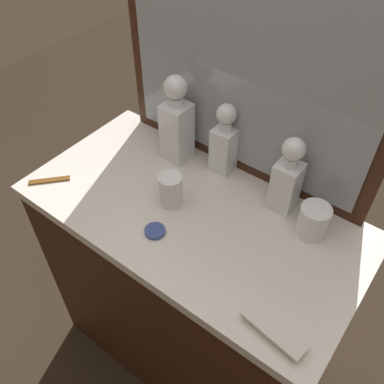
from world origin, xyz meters
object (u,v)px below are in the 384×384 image
crystal_decanter_right (177,127)px  crystal_tumbler_right (313,222)px  porcelain_dish (155,231)px  crystal_decanter_far_left (224,145)px  crystal_tumbler_front (171,191)px  crystal_decanter_left (287,181)px  tortoiseshell_comb (49,180)px  silver_brush_rear (274,331)px

crystal_decanter_right → crystal_tumbler_right: bearing=-3.9°
crystal_decanter_right → porcelain_dish: crystal_decanter_right is taller
crystal_decanter_far_left → crystal_tumbler_front: 0.24m
crystal_decanter_far_left → crystal_decanter_left: bearing=-7.6°
crystal_decanter_left → tortoiseshell_comb: (-0.67, -0.37, -0.10)m
silver_brush_rear → porcelain_dish: 0.44m
crystal_decanter_far_left → porcelain_dish: size_ratio=4.10×
crystal_decanter_right → crystal_tumbler_front: size_ratio=2.93×
crystal_decanter_left → porcelain_dish: (-0.25, -0.33, -0.10)m
silver_brush_rear → tortoiseshell_comb: size_ratio=1.54×
silver_brush_rear → porcelain_dish: silver_brush_rear is taller
silver_brush_rear → porcelain_dish: bearing=171.2°
crystal_decanter_far_left → crystal_decanter_right: 0.17m
crystal_decanter_right → silver_brush_rear: 0.73m
silver_brush_rear → crystal_decanter_left: bearing=116.0°
crystal_decanter_right → silver_brush_rear: (0.60, -0.38, -0.11)m
porcelain_dish → tortoiseshell_comb: 0.43m
crystal_tumbler_front → crystal_tumbler_right: (0.41, 0.15, -0.00)m
porcelain_dish → tortoiseshell_comb: porcelain_dish is taller
crystal_tumbler_right → silver_brush_rear: size_ratio=0.59×
crystal_decanter_far_left → crystal_tumbler_front: bearing=-99.5°
crystal_decanter_right → tortoiseshell_comb: size_ratio=2.79×
crystal_tumbler_front → porcelain_dish: bearing=-72.2°
crystal_decanter_left → crystal_tumbler_front: 0.35m
crystal_tumbler_right → silver_brush_rear: bearing=-78.4°
silver_brush_rear → tortoiseshell_comb: 0.87m
crystal_decanter_right → silver_brush_rear: crystal_decanter_right is taller
tortoiseshell_comb → crystal_tumbler_front: bearing=24.0°
crystal_decanter_far_left → tortoiseshell_comb: bearing=-136.4°
crystal_decanter_far_left → silver_brush_rear: size_ratio=1.47×
crystal_decanter_far_left → silver_brush_rear: crystal_decanter_far_left is taller
crystal_tumbler_right → tortoiseshell_comb: size_ratio=0.90×
crystal_decanter_right → crystal_tumbler_front: bearing=-56.4°
crystal_decanter_left → crystal_tumbler_front: size_ratio=2.43×
crystal_decanter_far_left → porcelain_dish: 0.37m
crystal_tumbler_right → porcelain_dish: crystal_tumbler_right is taller
tortoiseshell_comb → crystal_decanter_far_left: bearing=43.6°
crystal_tumbler_front → silver_brush_rear: bearing=-22.0°
crystal_decanter_left → porcelain_dish: size_ratio=4.19×
crystal_tumbler_right → tortoiseshell_comb: (-0.79, -0.33, -0.04)m
crystal_decanter_far_left → silver_brush_rear: bearing=-44.2°
crystal_decanter_left → crystal_tumbler_front: crystal_decanter_left is taller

